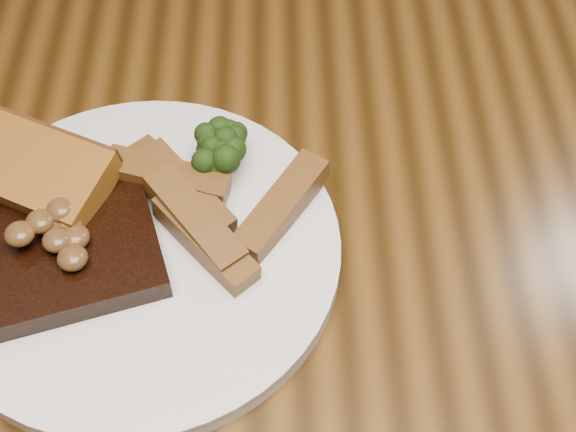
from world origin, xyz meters
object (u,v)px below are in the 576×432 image
(dining_table, at_px, (279,296))
(steak, at_px, (49,253))
(plate, at_px, (140,253))
(potato_wedges, at_px, (217,225))
(garlic_bread, at_px, (40,188))

(dining_table, bearing_deg, steak, -168.93)
(plate, relative_size, potato_wedges, 2.45)
(dining_table, relative_size, plate, 5.40)
(steak, height_order, potato_wedges, potato_wedges)
(plate, bearing_deg, garlic_bread, 148.07)
(plate, distance_m, steak, 0.06)
(steak, bearing_deg, dining_table, -5.75)
(dining_table, distance_m, steak, 0.20)
(steak, bearing_deg, potato_wedges, -6.14)
(dining_table, height_order, steak, steak)
(steak, height_order, garlic_bread, garlic_bread)
(dining_table, relative_size, potato_wedges, 13.20)
(garlic_bread, bearing_deg, plate, -5.96)
(dining_table, height_order, garlic_bread, garlic_bread)
(dining_table, distance_m, plate, 0.14)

